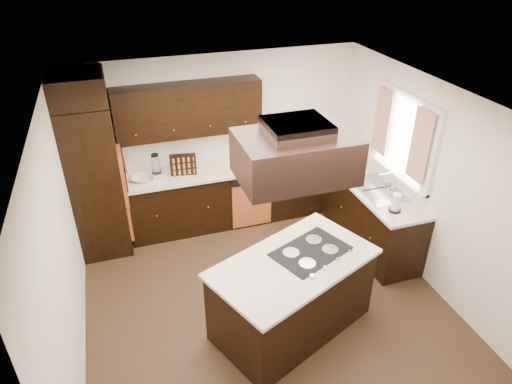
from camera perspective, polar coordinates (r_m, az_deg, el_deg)
floor at (r=5.80m, az=0.93°, el=-13.00°), size 4.20×4.20×0.02m
ceiling at (r=4.47m, az=1.19°, el=11.25°), size 4.20×4.20×0.02m
wall_back at (r=6.82m, az=-4.78°, el=6.68°), size 4.20×0.02×2.50m
wall_front at (r=3.59m, az=12.81°, el=-20.00°), size 4.20×0.02×2.50m
wall_left at (r=4.88m, az=-23.27°, el=-6.44°), size 0.02×4.20×2.50m
wall_right at (r=5.97m, az=20.58°, el=1.09°), size 0.02×4.20×2.50m
oven_column at (r=6.40m, az=-19.39°, el=1.41°), size 0.65×0.75×2.12m
wall_oven_face at (r=6.36m, az=-16.37°, el=2.38°), size 0.05×0.62×0.78m
base_cabinets_back at (r=6.93m, az=-3.60°, el=-0.41°), size 2.93×0.60×0.88m
base_cabinets_right at (r=6.82m, az=12.90°, el=-1.71°), size 0.60×2.40×0.88m
countertop_back at (r=6.69m, az=-3.69°, el=2.92°), size 2.93×0.63×0.04m
countertop_right at (r=6.59m, az=13.24°, el=1.66°), size 0.63×2.40×0.04m
upper_cabinets at (r=6.37m, az=-8.41°, el=10.16°), size 2.00×0.34×0.72m
dishwasher_front at (r=6.78m, az=-0.55°, el=-1.54°), size 0.60×0.05×0.72m
window_frame at (r=6.16m, az=17.96°, el=6.67°), size 0.06×1.32×1.12m
window_pane at (r=6.18m, az=18.18°, el=6.70°), size 0.00×1.20×1.00m
curtain_left at (r=5.81m, az=19.83°, el=5.43°), size 0.02×0.34×0.90m
curtain_right at (r=6.43m, az=15.51°, el=8.51°), size 0.02×0.34×0.90m
sink_rim at (r=6.33m, az=14.93°, el=0.42°), size 0.52×0.84×0.01m
island at (r=5.18m, az=4.53°, el=-12.80°), size 1.92×1.51×0.88m
island_top at (r=4.87m, az=4.75°, el=-8.84°), size 2.00×1.59×0.04m
cooktop at (r=5.01m, az=6.85°, el=-7.36°), size 0.95×0.80×0.01m
range_hood at (r=4.16m, az=4.94°, el=4.44°), size 1.05×0.72×0.42m
hood_duct at (r=4.05m, az=5.11°, el=7.94°), size 0.55×0.50×0.13m
blender_base at (r=6.48m, az=-12.25°, el=1.97°), size 0.15×0.15×0.10m
blender_pitcher at (r=6.40m, az=-12.42°, el=3.39°), size 0.13×0.13×0.26m
spice_rack at (r=6.50m, az=-9.08°, el=3.41°), size 0.37×0.15×0.30m
mixing_bowl at (r=6.50m, az=-14.08°, el=1.66°), size 0.36×0.36×0.07m
soap_bottle at (r=6.73m, az=12.13°, el=3.44°), size 0.10×0.10×0.17m
paper_towel at (r=5.84m, az=17.09°, el=-1.30°), size 0.14×0.14×0.24m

